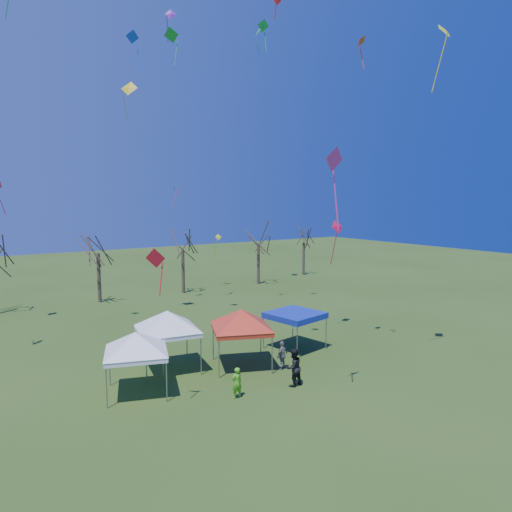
{
  "coord_description": "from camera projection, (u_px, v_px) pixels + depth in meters",
  "views": [
    {
      "loc": [
        -13.33,
        -18.84,
        9.52
      ],
      "look_at": [
        1.12,
        3.0,
        6.32
      ],
      "focal_mm": 32.0,
      "sensor_mm": 36.0,
      "label": 1
    }
  ],
  "objects": [
    {
      "name": "ground",
      "position": [
        270.0,
        382.0,
        24.05
      ],
      "size": [
        140.0,
        140.0,
        0.0
      ],
      "primitive_type": "plane",
      "color": "#2D4817",
      "rests_on": "ground"
    },
    {
      "name": "tree_2",
      "position": [
        97.0,
        236.0,
        42.17
      ],
      "size": [
        3.71,
        3.71,
        8.18
      ],
      "color": "#3D2D21",
      "rests_on": "ground"
    },
    {
      "name": "tree_3",
      "position": [
        182.0,
        234.0,
        46.52
      ],
      "size": [
        3.59,
        3.59,
        7.91
      ],
      "color": "#3D2D21",
      "rests_on": "ground"
    },
    {
      "name": "tree_4",
      "position": [
        258.0,
        231.0,
        51.6
      ],
      "size": [
        3.58,
        3.58,
        7.89
      ],
      "color": "#3D2D21",
      "rests_on": "ground"
    },
    {
      "name": "tree_5",
      "position": [
        304.0,
        230.0,
        57.93
      ],
      "size": [
        3.39,
        3.39,
        7.46
      ],
      "color": "#3D2D21",
      "rests_on": "ground"
    },
    {
      "name": "tent_white_west",
      "position": [
        136.0,
        336.0,
        22.28
      ],
      "size": [
        3.9,
        3.9,
        3.62
      ],
      "rotation": [
        0.0,
        0.0,
        -0.32
      ],
      "color": "gray",
      "rests_on": "ground"
    },
    {
      "name": "tent_white_mid",
      "position": [
        167.0,
        315.0,
        25.39
      ],
      "size": [
        4.41,
        4.41,
        3.95
      ],
      "rotation": [
        0.0,
        0.0,
        -0.17
      ],
      "color": "gray",
      "rests_on": "ground"
    },
    {
      "name": "tent_red",
      "position": [
        241.0,
        313.0,
        25.89
      ],
      "size": [
        4.11,
        4.11,
        3.91
      ],
      "rotation": [
        0.0,
        0.0,
        -0.38
      ],
      "color": "gray",
      "rests_on": "ground"
    },
    {
      "name": "tent_blue",
      "position": [
        295.0,
        315.0,
        29.17
      ],
      "size": [
        3.55,
        3.55,
        2.4
      ],
      "rotation": [
        0.0,
        0.0,
        0.18
      ],
      "color": "gray",
      "rests_on": "ground"
    },
    {
      "name": "person_green",
      "position": [
        237.0,
        383.0,
        22.04
      ],
      "size": [
        0.56,
        0.37,
        1.52
      ],
      "primitive_type": "imported",
      "rotation": [
        0.0,
        0.0,
        3.15
      ],
      "color": "#56C11E",
      "rests_on": "ground"
    },
    {
      "name": "person_grey",
      "position": [
        282.0,
        355.0,
        25.79
      ],
      "size": [
        1.03,
        0.7,
        1.63
      ],
      "primitive_type": "imported",
      "rotation": [
        0.0,
        0.0,
        3.49
      ],
      "color": "slate",
      "rests_on": "ground"
    },
    {
      "name": "person_dark",
      "position": [
        293.0,
        367.0,
        23.44
      ],
      "size": [
        1.0,
        0.8,
        1.97
      ],
      "primitive_type": "imported",
      "rotation": [
        0.0,
        0.0,
        3.2
      ],
      "color": "black",
      "rests_on": "ground"
    },
    {
      "name": "kite_3",
      "position": [
        171.0,
        35.0,
        41.08
      ],
      "size": [
        1.67,
        1.7,
        3.41
      ],
      "rotation": [
        0.0,
        0.0,
        2.32
      ],
      "color": "green",
      "rests_on": "ground"
    },
    {
      "name": "kite_18",
      "position": [
        263.0,
        26.0,
        30.12
      ],
      "size": [
        0.91,
        0.62,
        2.14
      ],
      "rotation": [
        0.0,
        0.0,
        2.95
      ],
      "color": "green",
      "rests_on": "ground"
    },
    {
      "name": "kite_9",
      "position": [
        361.0,
        42.0,
        25.57
      ],
      "size": [
        0.86,
        0.76,
        1.8
      ],
      "rotation": [
        0.0,
        0.0,
        3.59
      ],
      "color": "#E34C0B",
      "rests_on": "ground"
    },
    {
      "name": "kite_26",
      "position": [
        133.0,
        38.0,
        35.74
      ],
      "size": [
        1.07,
        0.98,
        3.21
      ],
      "rotation": [
        0.0,
        0.0,
        3.13
      ],
      "color": "blue",
      "rests_on": "ground"
    },
    {
      "name": "kite_6",
      "position": [
        259.0,
        30.0,
        46.08
      ],
      "size": [
        1.13,
        1.52,
        3.15
      ],
      "rotation": [
        0.0,
        0.0,
        4.5
      ],
      "color": "green",
      "rests_on": "ground"
    },
    {
      "name": "kite_19",
      "position": [
        174.0,
        189.0,
        43.9
      ],
      "size": [
        0.61,
        0.79,
        2.1
      ],
      "rotation": [
        0.0,
        0.0,
        1.16
      ],
      "color": "#EE3A16",
      "rests_on": "ground"
    },
    {
      "name": "kite_1",
      "position": [
        156.0,
        259.0,
        19.55
      ],
      "size": [
        0.85,
        0.83,
        2.09
      ],
      "rotation": [
        0.0,
        0.0,
        2.38
      ],
      "color": "red",
      "rests_on": "ground"
    },
    {
      "name": "kite_24",
      "position": [
        170.0,
        15.0,
        31.31
      ],
      "size": [
        0.91,
        0.72,
        2.2
      ],
      "rotation": [
        0.0,
        0.0,
        5.79
      ],
      "color": "#6017A7",
      "rests_on": "ground"
    },
    {
      "name": "kite_5",
      "position": [
        334.0,
        161.0,
        19.86
      ],
      "size": [
        1.17,
        0.51,
        3.71
      ],
      "rotation": [
        0.0,
        0.0,
        3.26
      ],
      "color": "#F63698",
      "rests_on": "ground"
    },
    {
      "name": "kite_0",
      "position": [
        444.0,
        32.0,
        23.74
      ],
      "size": [
        1.17,
        0.89,
        3.57
      ],
      "rotation": [
        0.0,
        0.0,
        0.14
      ],
      "color": "yellow",
      "rests_on": "ground"
    },
    {
      "name": "kite_17",
      "position": [
        337.0,
        227.0,
        32.93
      ],
      "size": [
        1.08,
        0.64,
        3.28
      ],
      "rotation": [
        0.0,
        0.0,
        0.02
      ],
      "color": "red",
      "rests_on": "ground"
    },
    {
      "name": "kite_22",
      "position": [
        218.0,
        238.0,
        44.21
      ],
      "size": [
        0.72,
        0.73,
        2.31
      ],
      "rotation": [
        0.0,
        0.0,
        6.24
      ],
      "color": "#C5DC17",
      "rests_on": "ground"
    },
    {
      "name": "kite_11",
      "position": [
        129.0,
        88.0,
        33.81
      ],
      "size": [
        1.47,
        1.44,
        2.86
      ],
      "rotation": [
        0.0,
        0.0,
        5.54
      ],
      "color": "gold",
      "rests_on": "ground"
    }
  ]
}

